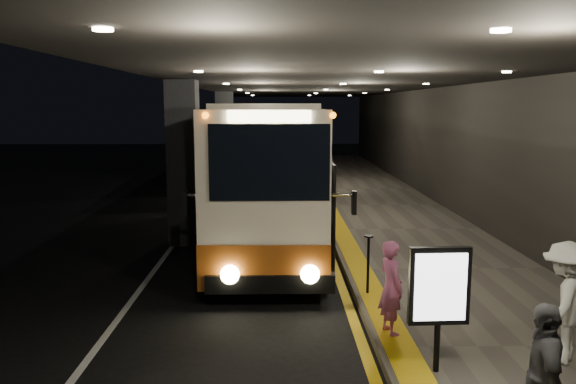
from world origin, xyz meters
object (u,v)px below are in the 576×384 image
object	(u,v)px
passenger_waiting_white	(564,302)
info_sign	(439,289)
passenger_boarding	(391,287)
stanchion_post	(368,265)
coach_second	(273,143)
coach_main	(272,177)
passenger_waiting_grey	(543,378)

from	to	relation	value
passenger_waiting_white	info_sign	distance (m)	1.90
passenger_boarding	info_sign	size ratio (longest dim) A/B	0.87
passenger_boarding	stanchion_post	world-z (taller)	passenger_boarding
coach_second	passenger_waiting_white	size ratio (longest dim) A/B	6.89
coach_main	info_sign	distance (m)	8.74
passenger_boarding	coach_main	bearing A→B (deg)	-1.51
coach_main	info_sign	bearing A→B (deg)	-73.72
coach_second	stanchion_post	size ratio (longest dim) A/B	10.51
passenger_boarding	passenger_waiting_white	size ratio (longest dim) A/B	0.88
passenger_boarding	stanchion_post	size ratio (longest dim) A/B	1.34
stanchion_post	coach_main	bearing A→B (deg)	109.79
passenger_boarding	passenger_waiting_white	xyz separation A→B (m)	(2.22, -1.02, 0.11)
stanchion_post	passenger_boarding	bearing A→B (deg)	-88.50
passenger_boarding	passenger_waiting_grey	xyz separation A→B (m)	(0.94, -3.11, 0.06)
coach_main	stanchion_post	bearing A→B (deg)	-69.14
coach_second	passenger_waiting_grey	xyz separation A→B (m)	(2.93, -25.14, -0.81)
stanchion_post	passenger_waiting_grey	bearing A→B (deg)	-78.88
coach_main	passenger_boarding	world-z (taller)	coach_main
passenger_waiting_white	stanchion_post	world-z (taller)	passenger_waiting_white
passenger_waiting_grey	stanchion_post	bearing A→B (deg)	-154.82
passenger_waiting_white	coach_second	bearing A→B (deg)	-129.13
coach_main	passenger_waiting_grey	world-z (taller)	coach_main
passenger_waiting_grey	passenger_waiting_white	bearing A→B (deg)	162.53
passenger_waiting_white	stanchion_post	xyz separation A→B (m)	(-2.27, 2.93, -0.30)
passenger_boarding	info_sign	world-z (taller)	info_sign
coach_main	passenger_waiting_white	size ratio (longest dim) A/B	6.85
coach_main	passenger_boarding	size ratio (longest dim) A/B	7.83
passenger_waiting_white	stanchion_post	bearing A→B (deg)	-101.74
passenger_waiting_white	passenger_waiting_grey	xyz separation A→B (m)	(-1.28, -2.09, -0.05)
passenger_boarding	passenger_waiting_grey	world-z (taller)	passenger_waiting_grey
passenger_waiting_grey	passenger_boarding	bearing A→B (deg)	-149.19
passenger_waiting_grey	stanchion_post	world-z (taller)	passenger_waiting_grey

